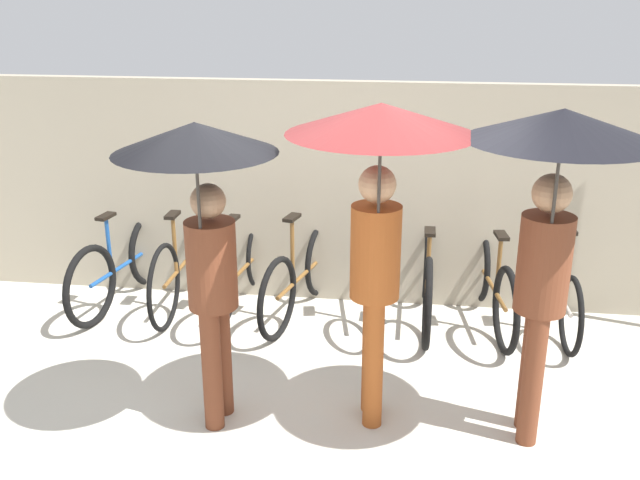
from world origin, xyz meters
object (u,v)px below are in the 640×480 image
object	(u,v)px
parked_bicycle_4	(364,276)
parked_bicycle_7	(556,286)
parked_bicycle_0	(123,264)
parked_bicycle_1	(183,263)
parked_bicycle_3	(301,275)
pedestrian_trailing	(555,184)
pedestrian_leading	(202,197)
parked_bicycle_2	(242,268)
parked_bicycle_6	(491,283)
parked_bicycle_5	(427,278)
pedestrian_center	(379,173)

from	to	relation	value
parked_bicycle_4	parked_bicycle_7	xyz separation A→B (m)	(1.66, -0.00, 0.00)
parked_bicycle_0	parked_bicycle_1	world-z (taller)	parked_bicycle_0
parked_bicycle_3	parked_bicycle_1	bearing A→B (deg)	99.03
pedestrian_trailing	pedestrian_leading	bearing A→B (deg)	6.73
parked_bicycle_2	pedestrian_trailing	world-z (taller)	pedestrian_trailing
pedestrian_trailing	parked_bicycle_6	bearing A→B (deg)	-83.02
parked_bicycle_6	pedestrian_leading	world-z (taller)	pedestrian_leading
parked_bicycle_7	parked_bicycle_1	bearing A→B (deg)	87.88
parked_bicycle_1	parked_bicycle_3	distance (m)	1.11
parked_bicycle_7	pedestrian_trailing	distance (m)	2.31
parked_bicycle_4	parked_bicycle_6	xyz separation A→B (m)	(1.11, -0.06, 0.03)
pedestrian_leading	parked_bicycle_4	bearing A→B (deg)	-108.10
parked_bicycle_6	parked_bicycle_0	bearing A→B (deg)	82.95
parked_bicycle_5	parked_bicycle_7	distance (m)	1.11
parked_bicycle_4	pedestrian_leading	world-z (taller)	pedestrian_leading
parked_bicycle_3	pedestrian_center	world-z (taller)	pedestrian_center
parked_bicycle_0	parked_bicycle_6	world-z (taller)	parked_bicycle_0
parked_bicycle_7	parked_bicycle_4	bearing A→B (deg)	87.73
parked_bicycle_1	pedestrian_center	bearing A→B (deg)	-133.31
pedestrian_leading	pedestrian_trailing	size ratio (longest dim) A/B	0.95
pedestrian_leading	parked_bicycle_6	bearing A→B (deg)	-130.78
parked_bicycle_3	parked_bicycle_5	world-z (taller)	parked_bicycle_3
parked_bicycle_2	parked_bicycle_6	world-z (taller)	parked_bicycle_2
parked_bicycle_2	parked_bicycle_4	distance (m)	1.10
parked_bicycle_4	parked_bicycle_7	bearing A→B (deg)	-99.79
parked_bicycle_5	parked_bicycle_6	distance (m)	0.55
parked_bicycle_1	parked_bicycle_6	size ratio (longest dim) A/B	1.04
parked_bicycle_6	pedestrian_center	distance (m)	2.35
parked_bicycle_0	parked_bicycle_3	xyz separation A→B (m)	(1.66, -0.03, -0.00)
parked_bicycle_5	pedestrian_trailing	size ratio (longest dim) A/B	0.81
parked_bicycle_4	pedestrian_leading	size ratio (longest dim) A/B	0.84
pedestrian_center	pedestrian_trailing	size ratio (longest dim) A/B	1.00
parked_bicycle_3	pedestrian_leading	bearing A→B (deg)	-175.76
parked_bicycle_6	pedestrian_leading	size ratio (longest dim) A/B	0.84
parked_bicycle_6	pedestrian_trailing	distance (m)	2.21
parked_bicycle_1	parked_bicycle_5	size ratio (longest dim) A/B	1.02
parked_bicycle_3	parked_bicycle_7	distance (m)	2.21
parked_bicycle_1	pedestrian_trailing	distance (m)	3.62
parked_bicycle_2	pedestrian_trailing	bearing A→B (deg)	-120.42
parked_bicycle_0	pedestrian_center	xyz separation A→B (m)	(2.40, -1.66, 1.36)
parked_bicycle_2	parked_bicycle_4	xyz separation A→B (m)	(1.10, 0.03, -0.03)
parked_bicycle_5	parked_bicycle_6	xyz separation A→B (m)	(0.55, 0.00, -0.02)
parked_bicycle_4	parked_bicycle_7	size ratio (longest dim) A/B	1.00
parked_bicycle_7	pedestrian_trailing	world-z (taller)	pedestrian_trailing
parked_bicycle_4	parked_bicycle_5	size ratio (longest dim) A/B	0.98
pedestrian_leading	parked_bicycle_3	bearing A→B (deg)	-93.46
pedestrian_trailing	parked_bicycle_1	bearing A→B (deg)	-28.03
parked_bicycle_7	pedestrian_trailing	size ratio (longest dim) A/B	0.79
pedestrian_leading	parked_bicycle_1	bearing A→B (deg)	-60.75
parked_bicycle_1	parked_bicycle_2	world-z (taller)	parked_bicycle_2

